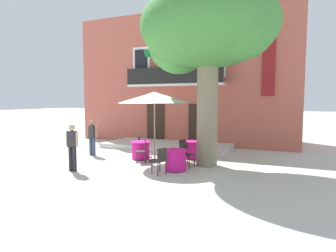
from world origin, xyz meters
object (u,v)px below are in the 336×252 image
(cafe_table_middle, at_px, (192,149))
(cafe_chair_near_tree_1, at_px, (143,150))
(pedestrian_mid_plaza, at_px, (92,136))
(pedestrian_near_entrance, at_px, (72,145))
(cafe_table_near_tree, at_px, (141,150))
(cafe_chair_middle_0, at_px, (203,144))
(cafe_chair_front_1, at_px, (187,153))
(cafe_chair_front_0, at_px, (160,159))
(cafe_umbrella, at_px, (154,98))
(cafe_chair_near_tree_0, at_px, (141,144))
(cafe_table_front, at_px, (176,160))
(cafe_chair_middle_1, at_px, (181,148))
(plane_tree, at_px, (207,31))

(cafe_table_middle, bearing_deg, cafe_chair_near_tree_1, -131.67)
(pedestrian_mid_plaza, bearing_deg, pedestrian_near_entrance, -64.61)
(cafe_table_near_tree, xyz_separation_m, cafe_chair_near_tree_1, (0.44, -0.61, 0.14))
(pedestrian_mid_plaza, bearing_deg, cafe_table_middle, 14.62)
(cafe_chair_middle_0, height_order, cafe_chair_front_1, same)
(cafe_chair_front_0, height_order, pedestrian_near_entrance, pedestrian_near_entrance)
(pedestrian_mid_plaza, bearing_deg, cafe_umbrella, -1.97)
(cafe_chair_near_tree_0, xyz_separation_m, pedestrian_near_entrance, (-0.86, -3.45, 0.42))
(cafe_chair_front_0, bearing_deg, pedestrian_near_entrance, -164.49)
(cafe_umbrella, bearing_deg, cafe_chair_front_0, -58.30)
(pedestrian_mid_plaza, bearing_deg, cafe_chair_near_tree_1, -10.32)
(cafe_chair_front_0, distance_m, pedestrian_mid_plaza, 4.72)
(cafe_table_middle, bearing_deg, cafe_table_front, -85.74)
(cafe_chair_middle_1, distance_m, pedestrian_mid_plaza, 4.21)
(cafe_chair_middle_0, height_order, cafe_chair_middle_1, same)
(cafe_chair_middle_0, bearing_deg, cafe_chair_near_tree_1, -126.81)
(cafe_table_middle, relative_size, cafe_umbrella, 0.30)
(cafe_chair_middle_0, distance_m, cafe_chair_front_0, 3.73)
(plane_tree, relative_size, cafe_table_front, 7.90)
(cafe_table_near_tree, xyz_separation_m, pedestrian_near_entrance, (-1.20, -2.78, 0.55))
(cafe_chair_middle_0, distance_m, cafe_umbrella, 3.21)
(cafe_chair_middle_0, bearing_deg, pedestrian_near_entrance, -126.93)
(cafe_chair_middle_0, distance_m, cafe_chair_middle_1, 1.51)
(cafe_table_front, xyz_separation_m, cafe_chair_front_1, (0.14, 0.74, 0.14))
(cafe_table_front, xyz_separation_m, pedestrian_mid_plaza, (-4.59, 1.16, 0.51))
(cafe_chair_middle_0, height_order, cafe_table_front, cafe_chair_middle_0)
(cafe_table_middle, relative_size, pedestrian_mid_plaza, 0.54)
(cafe_chair_front_1, bearing_deg, plane_tree, 45.59)
(cafe_umbrella, bearing_deg, pedestrian_mid_plaza, 178.03)
(cafe_chair_middle_0, relative_size, pedestrian_near_entrance, 0.54)
(plane_tree, xyz_separation_m, cafe_chair_middle_0, (-0.59, 1.70, -4.58))
(pedestrian_near_entrance, bearing_deg, cafe_table_middle, 50.86)
(cafe_chair_near_tree_0, bearing_deg, cafe_table_front, -37.89)
(plane_tree, height_order, cafe_chair_middle_1, plane_tree)
(cafe_chair_middle_0, distance_m, pedestrian_mid_plaza, 5.07)
(cafe_chair_near_tree_0, height_order, cafe_chair_middle_0, same)
(cafe_chair_near_tree_0, bearing_deg, cafe_chair_near_tree_1, -58.65)
(cafe_table_near_tree, distance_m, pedestrian_near_entrance, 3.08)
(cafe_chair_middle_1, distance_m, cafe_umbrella, 2.35)
(cafe_chair_near_tree_0, height_order, cafe_table_front, cafe_chair_near_tree_0)
(cafe_chair_near_tree_1, bearing_deg, cafe_table_middle, 48.33)
(cafe_chair_front_0, height_order, cafe_umbrella, cafe_umbrella)
(cafe_table_front, bearing_deg, pedestrian_mid_plaza, 165.85)
(cafe_chair_middle_1, bearing_deg, cafe_table_front, -75.22)
(cafe_chair_near_tree_1, bearing_deg, cafe_chair_front_0, -43.54)
(cafe_chair_front_0, xyz_separation_m, cafe_chair_front_1, (0.42, 1.44, 0.00))
(pedestrian_mid_plaza, bearing_deg, cafe_chair_front_1, -5.04)
(plane_tree, height_order, pedestrian_mid_plaza, plane_tree)
(cafe_chair_front_0, distance_m, cafe_umbrella, 2.93)
(cafe_chair_near_tree_0, height_order, pedestrian_mid_plaza, pedestrian_mid_plaza)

